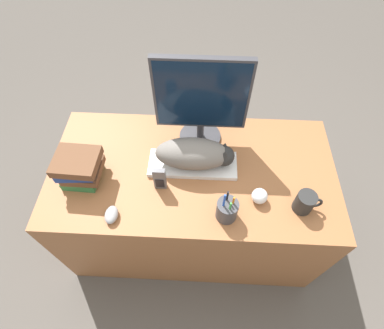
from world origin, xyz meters
TOP-DOWN VIEW (x-y plane):
  - ground_plane at (0.00, 0.00)m, footprint 12.00×12.00m
  - desk at (0.00, 0.36)m, footprint 1.41×0.72m
  - keyboard at (-0.00, 0.38)m, footprint 0.43×0.16m
  - cat at (0.01, 0.38)m, footprint 0.38×0.16m
  - monitor at (0.03, 0.56)m, footprint 0.44×0.22m
  - computer_mouse at (-0.34, 0.08)m, footprint 0.06×0.09m
  - coffee_mug at (0.50, 0.17)m, footprint 0.12×0.09m
  - pen_cup at (0.16, 0.12)m, footprint 0.09×0.09m
  - baseball at (0.31, 0.20)m, footprint 0.07×0.07m
  - phone at (-0.14, 0.25)m, footprint 0.06×0.02m
  - book_stack at (-0.52, 0.28)m, footprint 0.20×0.18m

SIDE VIEW (x-z plane):
  - ground_plane at x=0.00m, z-range 0.00..0.00m
  - desk at x=0.00m, z-range 0.00..0.71m
  - keyboard at x=0.00m, z-range 0.71..0.73m
  - computer_mouse at x=-0.34m, z-range 0.71..0.75m
  - baseball at x=0.31m, z-range 0.71..0.78m
  - coffee_mug at x=0.50m, z-range 0.71..0.82m
  - pen_cup at x=0.16m, z-range 0.67..0.86m
  - phone at x=-0.14m, z-range 0.71..0.85m
  - book_stack at x=-0.52m, z-range 0.71..0.88m
  - cat at x=0.01m, z-range 0.73..0.88m
  - monitor at x=0.03m, z-range 0.73..1.23m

